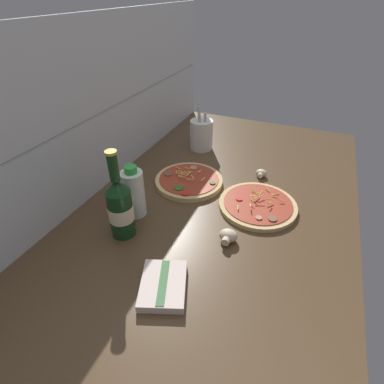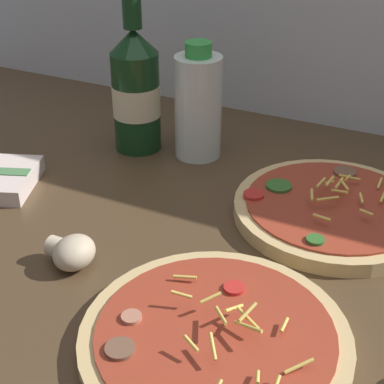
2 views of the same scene
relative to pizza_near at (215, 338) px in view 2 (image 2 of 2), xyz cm
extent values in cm
cube|color=#4C3823|center=(-0.67, 12.36, -2.16)|extent=(160.00, 90.00, 2.50)
cylinder|color=tan|center=(0.02, 0.01, -0.14)|extent=(26.98, 26.98, 1.54)
cylinder|color=#9E3823|center=(0.02, 0.01, 0.78)|extent=(23.74, 23.74, 0.30)
cylinder|color=#B7755B|center=(-8.23, -2.08, 1.13)|extent=(2.10, 2.10, 0.40)
cylinder|color=red|center=(-0.63, 6.55, 1.13)|extent=(2.29, 2.29, 0.40)
cylinder|color=brown|center=(-6.98, -6.27, 1.13)|extent=(2.90, 2.90, 0.40)
cylinder|color=#EFCC56|center=(-4.52, 1.74, 2.48)|extent=(2.26, 0.88, 0.75)
cylinder|color=#EFCC56|center=(8.83, -1.36, 1.48)|extent=(2.33, 2.35, 1.03)
cylinder|color=#EFCC56|center=(1.27, -3.45, 2.48)|extent=(1.84, 2.45, 1.14)
cylinder|color=#EFCC56|center=(2.82, 1.42, 2.46)|extent=(2.97, 1.74, 0.92)
cylinder|color=#EFCC56|center=(-1.17, -3.96, 2.47)|extent=(1.94, 1.11, 0.85)
cylinder|color=#EFCC56|center=(6.04, 2.96, 1.63)|extent=(0.39, 1.86, 0.57)
cylinder|color=#EFCC56|center=(0.46, 0.25, 2.87)|extent=(2.36, 2.71, 1.04)
cylinder|color=#EFCC56|center=(-6.02, 5.53, 1.49)|extent=(2.56, 1.12, 0.46)
cylinder|color=#EFCC56|center=(2.68, 1.64, 3.05)|extent=(1.21, 2.49, 1.11)
cylinder|color=#EFCC56|center=(1.04, 2.19, 2.45)|extent=(1.26, 2.48, 1.08)
cylinder|color=#EFCC56|center=(6.02, -4.45, 1.75)|extent=(0.92, 1.92, 0.84)
cylinder|color=#EFCC56|center=(-1.49, 2.22, 2.82)|extent=(1.86, 1.95, 0.93)
cylinder|color=#EFCC56|center=(3.33, 0.08, 2.74)|extent=(3.24, 1.36, 1.19)
cylinder|color=tan|center=(4.63, 28.12, 0.07)|extent=(26.17, 26.17, 1.95)
cylinder|color=#9E3823|center=(4.63, 28.12, 1.20)|extent=(23.03, 23.03, 0.30)
cylinder|color=red|center=(-5.48, 25.17, 1.55)|extent=(2.76, 2.76, 0.40)
cylinder|color=#336628|center=(-3.17, 28.88, 1.55)|extent=(3.58, 3.58, 0.40)
cylinder|color=brown|center=(4.07, 36.81, 1.55)|extent=(3.23, 3.23, 0.40)
cylinder|color=#336628|center=(4.83, 18.48, 1.55)|extent=(2.22, 2.22, 0.40)
cylinder|color=#EFCC56|center=(4.11, 26.38, 2.75)|extent=(2.54, 2.49, 0.53)
cylinder|color=#EFCC56|center=(2.05, 26.36, 2.84)|extent=(1.13, 2.74, 0.38)
cylinder|color=#EFCC56|center=(7.89, 29.26, 2.26)|extent=(1.09, 1.83, 0.78)
cylinder|color=#EFCC56|center=(9.24, 25.55, 2.57)|extent=(1.89, 1.01, 0.46)
cylinder|color=#EFCC56|center=(5.31, 33.80, 2.46)|extent=(2.87, 1.75, 1.11)
cylinder|color=#EFCC56|center=(2.29, 29.90, 2.90)|extent=(0.59, 3.41, 0.73)
cylinder|color=#EFCC56|center=(3.23, 31.10, 2.54)|extent=(1.03, 1.99, 0.93)
cylinder|color=#EFCC56|center=(10.33, 31.22, 2.05)|extent=(0.49, 2.37, 0.74)
cylinder|color=#EFCC56|center=(3.69, 28.60, 4.12)|extent=(0.84, 1.97, 0.92)
cylinder|color=#EFCC56|center=(4.46, 31.18, 2.69)|extent=(0.50, 3.28, 0.45)
cylinder|color=#EFCC56|center=(4.53, 22.22, 2.43)|extent=(2.45, 1.01, 0.58)
cylinder|color=#EFCC56|center=(5.29, 32.25, 3.18)|extent=(0.54, 1.86, 0.59)
cylinder|color=#EFCC56|center=(5.26, 30.69, 2.89)|extent=(1.79, 1.72, 0.93)
cylinder|color=#EFCC56|center=(9.26, 34.92, 1.94)|extent=(0.41, 2.23, 0.86)
cylinder|color=#EFCC56|center=(5.12, 28.65, 2.90)|extent=(2.41, 1.22, 0.98)
cylinder|color=#143819|center=(-29.34, 35.42, 6.98)|extent=(7.50, 7.50, 15.77)
cone|color=#143819|center=(-29.34, 35.42, 16.71)|extent=(7.50, 7.50, 3.70)
cylinder|color=#143819|center=(-29.34, 35.42, 22.67)|extent=(2.85, 2.85, 8.22)
cylinder|color=beige|center=(-29.34, 35.42, 7.29)|extent=(7.57, 7.57, 5.04)
cylinder|color=silver|center=(-19.41, 37.24, 7.11)|extent=(7.26, 7.26, 16.04)
cylinder|color=green|center=(-19.41, 37.24, 16.23)|extent=(3.99, 3.99, 2.19)
cylinder|color=beige|center=(-22.10, 4.50, 1.02)|extent=(2.48, 2.48, 2.48)
ellipsoid|color=#C6B293|center=(-19.90, 4.50, 1.02)|extent=(4.68, 5.51, 3.86)
camera|label=1|loc=(-85.27, -11.33, 63.14)|focal=28.00mm
camera|label=2|loc=(16.50, -39.37, 41.66)|focal=55.00mm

